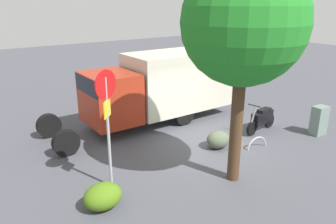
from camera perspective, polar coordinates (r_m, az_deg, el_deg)
name	(u,v)px	position (r m, az deg, el deg)	size (l,w,h in m)	color
ground_plane	(205,144)	(11.87, 6.52, -5.63)	(60.00, 60.00, 0.00)	#474850
box_truck_near	(159,85)	(13.57, -1.49, 4.79)	(7.99, 2.23, 2.85)	black
motorcycle	(262,118)	(13.30, 15.99, -1.08)	(1.81, 0.58, 1.20)	black
stop_sign	(107,112)	(8.56, -10.53, 0.08)	(0.71, 0.33, 3.28)	#9E9EA3
street_tree	(244,24)	(8.60, 13.02, 14.68)	(3.19, 3.19, 5.97)	#47301E
utility_cabinet	(319,121)	(13.71, 24.76, -1.36)	(0.58, 0.41, 1.12)	slate
bike_rack_hoop	(257,148)	(11.94, 15.17, -6.04)	(0.85, 0.85, 0.05)	#B7B7BC
shrub_near_sign	(103,196)	(8.48, -11.27, -14.15)	(0.97, 0.79, 0.66)	#4C7218
shrub_mid_verge	(218,140)	(11.58, 8.71, -4.77)	(0.87, 0.71, 0.60)	#4E5A44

